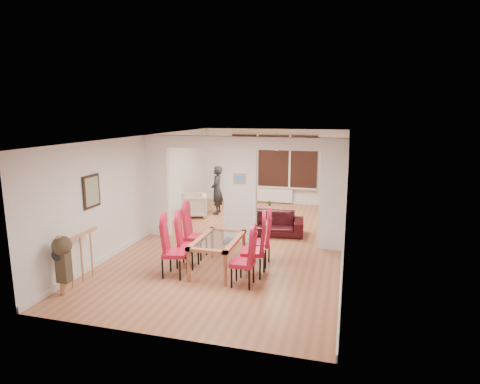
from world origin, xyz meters
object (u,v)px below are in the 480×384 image
at_px(dining_chair_lc, 196,233).
at_px(armchair, 194,205).
at_px(dining_chair_lb, 187,243).
at_px(person, 217,190).
at_px(dining_table, 218,255).
at_px(television, 329,204).
at_px(dining_chair_la, 174,249).
at_px(dining_chair_ra, 243,259).
at_px(dining_chair_rb, 253,247).
at_px(bowl, 264,209).
at_px(bottle, 269,205).
at_px(coffee_table, 261,214).
at_px(sofa, 265,223).
at_px(dining_chair_rc, 259,239).

bearing_deg(dining_chair_lc, armchair, 106.94).
distance_m(dining_chair_lb, person, 4.48).
height_order(dining_table, television, dining_table).
bearing_deg(dining_chair_la, dining_chair_ra, -17.03).
distance_m(armchair, person, 0.86).
xyz_separation_m(dining_chair_rb, bowl, (-0.70, 4.41, -0.33)).
bearing_deg(bowl, dining_chair_rb, -80.99).
height_order(dining_chair_rb, bottle, dining_chair_rb).
relative_size(dining_chair_lc, coffee_table, 1.15).
distance_m(television, coffee_table, 2.28).
bearing_deg(dining_chair_ra, television, 76.43).
bearing_deg(dining_chair_lb, sofa, 55.69).
distance_m(dining_chair_rc, person, 4.48).
bearing_deg(coffee_table, armchair, -168.07).
distance_m(dining_chair_rb, armchair, 4.85).
xyz_separation_m(dining_chair_lc, dining_chair_rc, (1.44, -0.06, -0.00)).
bearing_deg(person, dining_chair_la, 2.19).
bearing_deg(dining_chair_lb, armchair, 96.94).
bearing_deg(armchair, dining_chair_rc, 20.28).
height_order(dining_table, armchair, armchair).
bearing_deg(dining_table, dining_chair_rb, -2.67).
bearing_deg(armchair, dining_chair_lc, 2.81).
relative_size(sofa, bowl, 9.92).
relative_size(person, coffee_table, 1.57).
xyz_separation_m(dining_chair_lc, sofa, (1.12, 2.12, -0.26)).
relative_size(dining_chair_rb, coffee_table, 1.19).
distance_m(dining_chair_rb, bowl, 4.48).
xyz_separation_m(dining_table, dining_chair_lc, (-0.72, 0.61, 0.21)).
xyz_separation_m(armchair, person, (0.57, 0.50, 0.41)).
bearing_deg(person, television, 100.12).
bearing_deg(dining_chair_rb, dining_chair_lc, 145.85).
xyz_separation_m(dining_table, armchair, (-2.06, 3.93, 0.01)).
xyz_separation_m(dining_chair_la, person, (-0.75, 4.91, 0.21)).
bearing_deg(bottle, dining_chair_la, -100.70).
relative_size(dining_chair_rb, sofa, 0.57).
bearing_deg(dining_chair_rb, dining_table, 167.24).
bearing_deg(armchair, person, 112.31).
bearing_deg(sofa, dining_chair_lc, -123.94).
xyz_separation_m(coffee_table, bottle, (0.24, 0.08, 0.26)).
bearing_deg(dining_chair_lb, dining_chair_rc, 7.57).
xyz_separation_m(dining_chair_lc, bottle, (0.91, 3.83, -0.18)).
relative_size(dining_chair_ra, bottle, 3.49).
height_order(dining_chair_rc, sofa, dining_chair_rc).
bearing_deg(coffee_table, dining_chair_lc, -100.18).
height_order(television, bowl, television).
height_order(dining_table, coffee_table, dining_table).
height_order(dining_chair_lb, sofa, dining_chair_lb).
distance_m(dining_table, dining_chair_rc, 0.93).
distance_m(dining_table, armchair, 4.44).
relative_size(dining_chair_la, dining_chair_ra, 1.07).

